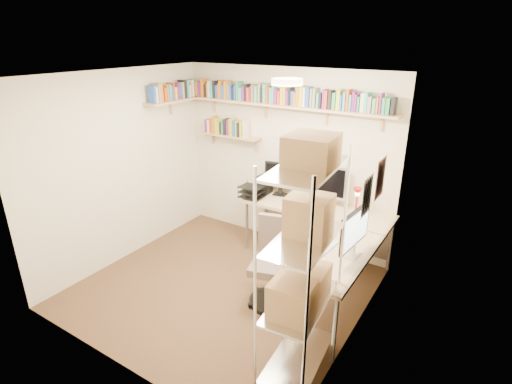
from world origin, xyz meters
TOP-DOWN VIEW (x-y plane):
  - ground at (0.00, 0.00)m, footprint 3.20×3.20m
  - room_shell at (0.00, 0.00)m, footprint 3.24×3.04m
  - wall_shelves at (-0.43, 1.30)m, footprint 3.12×1.09m
  - corner_desk at (0.70, 0.96)m, footprint 2.04×1.99m
  - office_chair at (0.64, 0.11)m, footprint 0.56×0.57m
  - wire_rack at (1.36, -0.67)m, footprint 0.51×0.93m

SIDE VIEW (x-z plane):
  - ground at x=0.00m, z-range 0.00..0.00m
  - office_chair at x=0.64m, z-range -0.08..0.94m
  - corner_desk at x=0.70m, z-range 0.09..1.42m
  - wire_rack at x=1.36m, z-range 0.21..2.40m
  - room_shell at x=0.00m, z-range 0.29..2.81m
  - wall_shelves at x=-0.43m, z-range 1.63..2.42m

